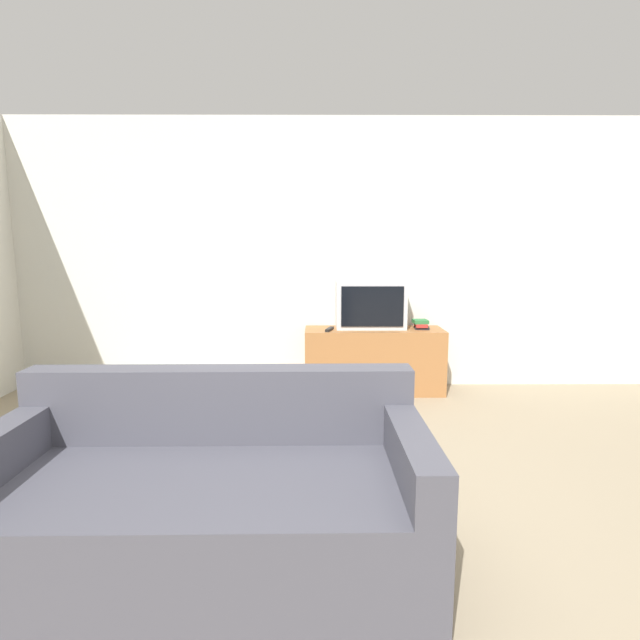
% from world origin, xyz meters
% --- Properties ---
extents(ground_plane, '(14.00, 14.00, 0.00)m').
position_xyz_m(ground_plane, '(0.00, 0.00, 0.00)').
color(ground_plane, gray).
extents(wall_back, '(9.00, 0.06, 2.60)m').
position_xyz_m(wall_back, '(0.00, 3.03, 1.30)').
color(wall_back, silver).
rests_on(wall_back, ground_plane).
extents(tv_stand, '(1.31, 0.43, 0.61)m').
position_xyz_m(tv_stand, '(0.48, 2.77, 0.30)').
color(tv_stand, '#9E6638').
rests_on(tv_stand, ground_plane).
extents(television, '(0.66, 0.32, 0.45)m').
position_xyz_m(television, '(0.44, 2.82, 0.84)').
color(television, silver).
rests_on(television, tv_stand).
extents(couch, '(1.85, 0.91, 0.82)m').
position_xyz_m(couch, '(-0.53, 0.11, 0.29)').
color(couch, '#474751').
rests_on(couch, ground_plane).
extents(book_stack, '(0.16, 0.21, 0.09)m').
position_xyz_m(book_stack, '(0.92, 2.78, 0.65)').
color(book_stack, black).
rests_on(book_stack, tv_stand).
extents(remote_on_stand, '(0.09, 0.19, 0.02)m').
position_xyz_m(remote_on_stand, '(0.05, 2.68, 0.62)').
color(remote_on_stand, black).
rests_on(remote_on_stand, tv_stand).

